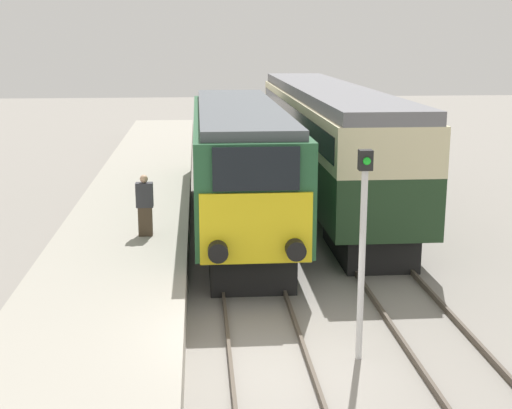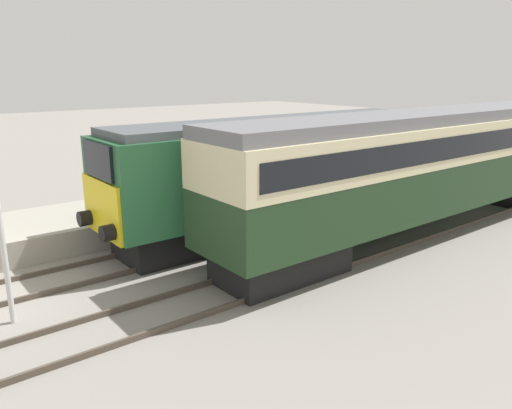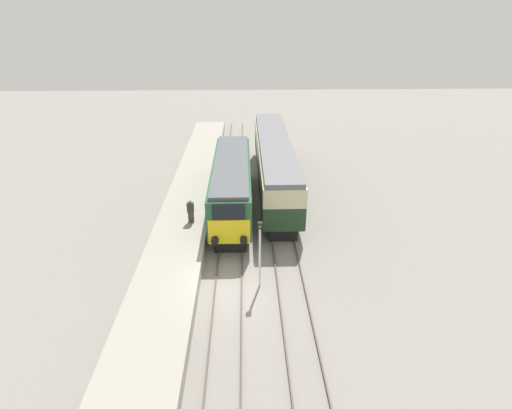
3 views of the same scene
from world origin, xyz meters
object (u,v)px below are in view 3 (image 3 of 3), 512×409
Objects in this scene: locomotive at (232,184)px; person_on_platform at (191,211)px; passenger_carriage at (274,160)px; signal_post at (260,250)px.

locomotive is 4.28m from person_on_platform.
passenger_carriage is (3.40, 3.99, 0.36)m from locomotive.
person_on_platform is 7.42m from signal_post.
signal_post is (1.70, -9.29, 0.19)m from locomotive.
passenger_carriage is 11.19× the size of person_on_platform.
signal_post is at bearing -97.29° from passenger_carriage.
signal_post is (4.35, -5.97, 0.73)m from person_on_platform.
signal_post reaches higher than locomotive.
locomotive is 8.23× the size of person_on_platform.
passenger_carriage is at bearing 50.42° from person_on_platform.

